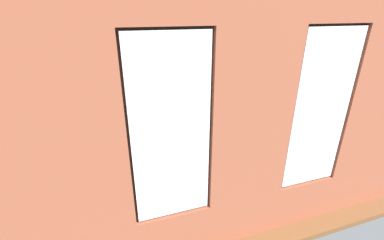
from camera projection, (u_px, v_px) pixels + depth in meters
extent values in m
cube|color=brown|center=(187.00, 152.00, 6.21)|extent=(6.64, 6.06, 0.10)
cube|color=#9E5138|center=(380.00, 116.00, 3.91)|extent=(1.52, 0.16, 3.26)
cube|color=#9E5138|center=(250.00, 138.00, 3.24)|extent=(1.10, 0.16, 3.26)
cube|color=#9E5138|center=(52.00, 171.00, 2.58)|extent=(1.52, 0.16, 3.26)
cube|color=#9E5138|center=(300.00, 200.00, 4.04)|extent=(0.95, 0.16, 0.72)
cube|color=#9E5138|center=(340.00, 10.00, 2.96)|extent=(0.95, 0.16, 0.28)
cube|color=white|center=(321.00, 113.00, 3.43)|extent=(0.89, 0.03, 2.19)
cube|color=#38281E|center=(317.00, 112.00, 3.48)|extent=(0.95, 0.04, 2.25)
cube|color=#9E5138|center=(174.00, 233.00, 3.44)|extent=(0.95, 0.16, 0.72)
cube|color=#9E5138|center=(166.00, 10.00, 2.36)|extent=(0.95, 0.16, 0.28)
cube|color=white|center=(171.00, 135.00, 2.82)|extent=(0.89, 0.03, 2.19)
cube|color=#38281E|center=(170.00, 133.00, 2.87)|extent=(0.95, 0.04, 2.25)
cube|color=olive|center=(241.00, 193.00, 3.70)|extent=(3.21, 0.24, 0.06)
cube|color=black|center=(251.00, 84.00, 3.06)|extent=(0.49, 0.03, 0.60)
cube|color=teal|center=(250.00, 84.00, 3.07)|extent=(0.43, 0.01, 0.54)
cube|color=silver|center=(29.00, 102.00, 4.51)|extent=(0.10, 5.06, 3.26)
cube|color=black|center=(180.00, 203.00, 4.19)|extent=(1.91, 0.85, 0.42)
cube|color=black|center=(186.00, 196.00, 3.75)|extent=(1.91, 0.24, 0.38)
cube|color=black|center=(228.00, 178.00, 4.32)|extent=(0.22, 0.85, 0.24)
cube|color=black|center=(125.00, 199.00, 3.82)|extent=(0.22, 0.85, 0.24)
cube|color=black|center=(201.00, 184.00, 4.23)|extent=(0.68, 0.65, 0.12)
cube|color=black|center=(156.00, 193.00, 4.01)|extent=(0.68, 0.65, 0.12)
cube|color=black|center=(269.00, 130.00, 6.77)|extent=(0.95, 2.08, 0.42)
cube|color=black|center=(282.00, 115.00, 6.70)|extent=(0.34, 2.05, 0.38)
cube|color=black|center=(254.00, 107.00, 7.46)|extent=(0.86, 0.26, 0.24)
cube|color=black|center=(292.00, 134.00, 5.85)|extent=(0.86, 0.26, 0.24)
cube|color=black|center=(261.00, 115.00, 7.01)|extent=(0.68, 0.77, 0.12)
cube|color=black|center=(278.00, 127.00, 6.30)|extent=(0.68, 0.77, 0.12)
cube|color=olive|center=(180.00, 128.00, 6.42)|extent=(1.56, 0.73, 0.04)
cube|color=olive|center=(202.00, 127.00, 6.98)|extent=(0.07, 0.07, 0.38)
cube|color=olive|center=(149.00, 135.00, 6.56)|extent=(0.07, 0.07, 0.38)
cube|color=olive|center=(211.00, 137.00, 6.45)|extent=(0.07, 0.07, 0.38)
cube|color=olive|center=(154.00, 146.00, 6.02)|extent=(0.07, 0.07, 0.38)
cylinder|color=silver|center=(171.00, 125.00, 6.42)|extent=(0.07, 0.07, 0.09)
cylinder|color=#47423D|center=(194.00, 122.00, 6.63)|extent=(0.12, 0.12, 0.10)
sphere|color=#286B2D|center=(194.00, 117.00, 6.58)|extent=(0.15, 0.15, 0.15)
cube|color=#59595B|center=(185.00, 128.00, 6.35)|extent=(0.15, 0.16, 0.02)
cube|color=#B2B2B7|center=(162.00, 131.00, 6.17)|extent=(0.17, 0.07, 0.02)
cube|color=black|center=(61.00, 174.00, 4.86)|extent=(1.21, 0.42, 0.50)
cube|color=black|center=(58.00, 162.00, 4.75)|extent=(0.48, 0.20, 0.05)
cube|color=black|center=(58.00, 159.00, 4.73)|extent=(0.06, 0.04, 0.06)
cube|color=black|center=(54.00, 142.00, 4.59)|extent=(1.09, 0.04, 0.65)
cube|color=black|center=(54.00, 142.00, 4.61)|extent=(1.04, 0.01, 0.60)
cylinder|color=beige|center=(239.00, 106.00, 8.63)|extent=(0.30, 0.30, 0.32)
cylinder|color=brown|center=(239.00, 99.00, 8.53)|extent=(0.04, 0.04, 0.17)
ellipsoid|color=#286B2D|center=(240.00, 90.00, 8.40)|extent=(0.57, 0.57, 0.48)
cylinder|color=gray|center=(85.00, 126.00, 7.16)|extent=(0.27, 0.27, 0.32)
cylinder|color=brown|center=(84.00, 118.00, 7.07)|extent=(0.04, 0.04, 0.13)
ellipsoid|color=#337F38|center=(82.00, 110.00, 6.98)|extent=(0.49, 0.49, 0.34)
cylinder|color=gray|center=(232.00, 116.00, 8.01)|extent=(0.16, 0.16, 0.15)
cylinder|color=brown|center=(232.00, 113.00, 7.96)|extent=(0.02, 0.02, 0.09)
ellipsoid|color=#1E5B28|center=(232.00, 107.00, 7.89)|extent=(0.36, 0.36, 0.27)
cylinder|color=#47423D|center=(213.00, 131.00, 6.97)|extent=(0.19, 0.19, 0.20)
cylinder|color=brown|center=(213.00, 126.00, 6.91)|extent=(0.03, 0.03, 0.10)
ellipsoid|color=#1E5B28|center=(214.00, 119.00, 6.83)|extent=(0.33, 0.33, 0.30)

